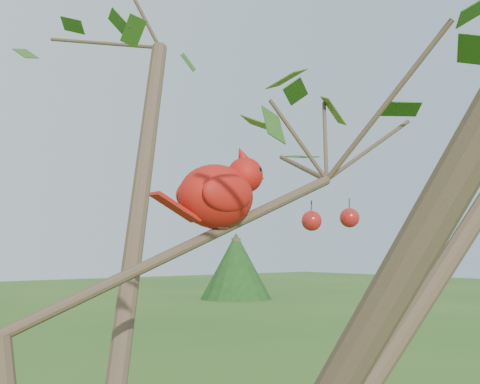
% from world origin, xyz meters
% --- Properties ---
extents(crabapple_tree, '(2.35, 2.05, 2.95)m').
position_xyz_m(crabapple_tree, '(0.03, -0.02, 2.12)').
color(crabapple_tree, '#412E23').
rests_on(crabapple_tree, ground).
extents(cardinal, '(0.23, 0.12, 0.16)m').
position_xyz_m(cardinal, '(0.31, 0.07, 2.16)').
color(cardinal, red).
rests_on(cardinal, ground).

